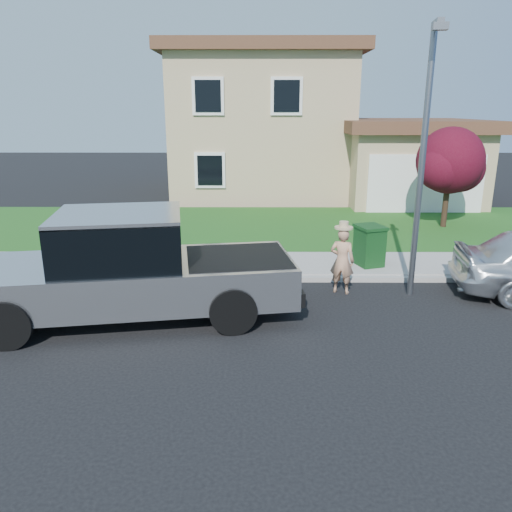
{
  "coord_description": "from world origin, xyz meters",
  "views": [
    {
      "loc": [
        -0.15,
        -8.84,
        4.15
      ],
      "look_at": [
        -0.19,
        1.06,
        1.2
      ],
      "focal_mm": 35.0,
      "sensor_mm": 36.0,
      "label": 1
    }
  ],
  "objects_px": {
    "pickup_truck": "(129,270)",
    "ornamental_tree": "(451,164)",
    "street_lamp": "(424,150)",
    "trash_bin": "(369,245)",
    "woman": "(342,260)"
  },
  "relations": [
    {
      "from": "ornamental_tree",
      "to": "street_lamp",
      "type": "distance_m",
      "value": 7.29
    },
    {
      "from": "pickup_truck",
      "to": "ornamental_tree",
      "type": "bearing_deg",
      "value": 31.17
    },
    {
      "from": "woman",
      "to": "street_lamp",
      "type": "bearing_deg",
      "value": -164.53
    },
    {
      "from": "pickup_truck",
      "to": "trash_bin",
      "type": "height_order",
      "value": "pickup_truck"
    },
    {
      "from": "pickup_truck",
      "to": "woman",
      "type": "bearing_deg",
      "value": 8.64
    },
    {
      "from": "woman",
      "to": "street_lamp",
      "type": "xyz_separation_m",
      "value": [
        1.58,
        -0.17,
        2.49
      ]
    },
    {
      "from": "trash_bin",
      "to": "street_lamp",
      "type": "xyz_separation_m",
      "value": [
        0.59,
        -1.84,
        2.61
      ]
    },
    {
      "from": "woman",
      "to": "street_lamp",
      "type": "distance_m",
      "value": 2.96
    },
    {
      "from": "trash_bin",
      "to": "pickup_truck",
      "type": "bearing_deg",
      "value": -168.92
    },
    {
      "from": "ornamental_tree",
      "to": "woman",
      "type": "bearing_deg",
      "value": -126.35
    },
    {
      "from": "woman",
      "to": "street_lamp",
      "type": "height_order",
      "value": "street_lamp"
    },
    {
      "from": "ornamental_tree",
      "to": "trash_bin",
      "type": "height_order",
      "value": "ornamental_tree"
    },
    {
      "from": "woman",
      "to": "ornamental_tree",
      "type": "height_order",
      "value": "ornamental_tree"
    },
    {
      "from": "street_lamp",
      "to": "pickup_truck",
      "type": "bearing_deg",
      "value": -160.22
    },
    {
      "from": "woman",
      "to": "trash_bin",
      "type": "relative_size",
      "value": 1.59
    }
  ]
}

